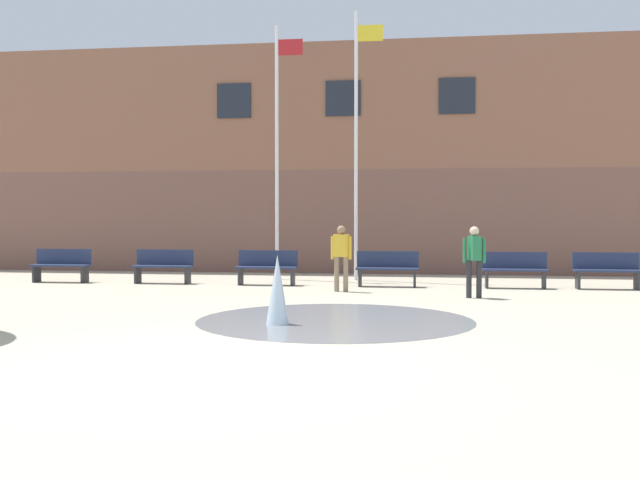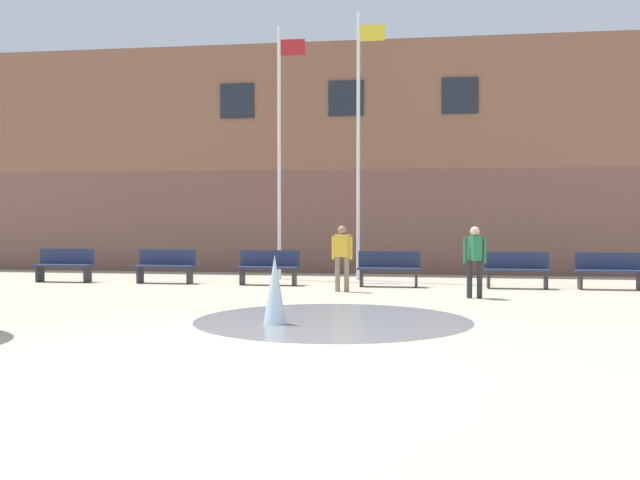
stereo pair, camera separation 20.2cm
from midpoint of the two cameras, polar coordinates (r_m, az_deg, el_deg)
ground_plane at (r=9.48m, az=-7.95°, el=-9.29°), size 100.00×100.00×0.00m
library_building at (r=26.53m, az=2.99°, el=5.80°), size 36.00×6.05×7.29m
splash_fountain at (r=12.87m, az=-0.68°, el=-5.02°), size 4.85×4.85×1.18m
park_bench_left_of_flagpoles at (r=21.73m, az=-18.63°, el=-1.78°), size 1.60×0.44×0.91m
park_bench_under_left_flagpole at (r=20.62m, az=-11.41°, el=-1.92°), size 1.60×0.44×0.91m
park_bench_center at (r=19.75m, az=-3.63°, el=-2.05°), size 1.60×0.44×0.91m
park_bench_under_right_flagpole at (r=19.32m, az=5.57°, el=-2.14°), size 1.60×0.44×0.91m
park_bench_near_trashcan at (r=19.43m, az=15.05°, el=-2.17°), size 1.60×0.44×0.91m
park_bench_far_right at (r=19.86m, az=21.44°, el=-2.15°), size 1.60×0.44×0.91m
adult_in_red at (r=17.96m, az=2.02°, el=-0.99°), size 0.50×0.30×1.59m
teen_by_trashcan at (r=16.89m, az=12.04°, el=-1.21°), size 0.50×0.38×1.59m
flagpole_left at (r=21.57m, az=-2.78°, el=7.27°), size 0.80×0.10×7.24m
flagpole_right at (r=21.25m, az=3.29°, el=7.79°), size 0.80×0.10×7.56m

